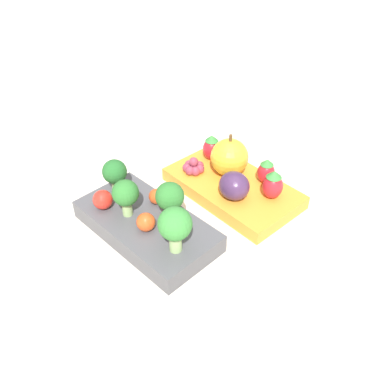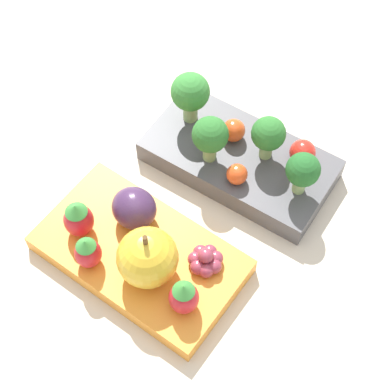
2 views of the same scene
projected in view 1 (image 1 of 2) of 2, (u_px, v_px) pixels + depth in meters
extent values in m
plane|color=beige|center=(189.00, 212.00, 0.62)|extent=(4.00, 4.00, 0.00)
cube|color=#4C4C51|center=(147.00, 226.00, 0.58)|extent=(0.20, 0.11, 0.03)
cube|color=orange|center=(232.00, 188.00, 0.65)|extent=(0.20, 0.11, 0.02)
cylinder|color=#93B770|center=(117.00, 186.00, 0.61)|extent=(0.01, 0.01, 0.02)
sphere|color=#236028|center=(115.00, 172.00, 0.59)|extent=(0.03, 0.03, 0.03)
cylinder|color=#93B770|center=(127.00, 208.00, 0.57)|extent=(0.01, 0.01, 0.02)
sphere|color=#2D702D|center=(125.00, 193.00, 0.55)|extent=(0.04, 0.04, 0.04)
cylinder|color=#93B770|center=(176.00, 242.00, 0.52)|extent=(0.02, 0.02, 0.02)
sphere|color=#388438|center=(175.00, 224.00, 0.50)|extent=(0.04, 0.04, 0.04)
cylinder|color=#93B770|center=(170.00, 212.00, 0.56)|extent=(0.01, 0.01, 0.02)
sphere|color=#2D702D|center=(170.00, 196.00, 0.54)|extent=(0.04, 0.04, 0.04)
sphere|color=#DB4C1E|center=(157.00, 196.00, 0.59)|extent=(0.02, 0.02, 0.02)
sphere|color=#DB4C1E|center=(146.00, 222.00, 0.54)|extent=(0.02, 0.02, 0.02)
sphere|color=red|center=(103.00, 200.00, 0.58)|extent=(0.03, 0.03, 0.03)
sphere|color=gold|center=(229.00, 157.00, 0.64)|extent=(0.06, 0.06, 0.06)
cylinder|color=brown|center=(231.00, 139.00, 0.62)|extent=(0.00, 0.00, 0.01)
ellipsoid|color=red|center=(266.00, 173.00, 0.63)|extent=(0.03, 0.03, 0.03)
cone|color=#388438|center=(267.00, 162.00, 0.62)|extent=(0.02, 0.02, 0.01)
ellipsoid|color=red|center=(273.00, 186.00, 0.60)|extent=(0.03, 0.03, 0.04)
cone|color=#388438|center=(274.00, 174.00, 0.59)|extent=(0.02, 0.02, 0.01)
ellipsoid|color=red|center=(211.00, 149.00, 0.68)|extent=(0.03, 0.03, 0.04)
cone|color=#388438|center=(212.00, 138.00, 0.67)|extent=(0.02, 0.02, 0.01)
ellipsoid|color=#42284C|center=(234.00, 186.00, 0.60)|extent=(0.05, 0.04, 0.04)
sphere|color=#93384C|center=(189.00, 165.00, 0.66)|extent=(0.01, 0.01, 0.01)
sphere|color=#93384C|center=(187.00, 168.00, 0.66)|extent=(0.01, 0.01, 0.01)
sphere|color=#93384C|center=(190.00, 171.00, 0.65)|extent=(0.01, 0.01, 0.01)
sphere|color=#93384C|center=(195.00, 171.00, 0.65)|extent=(0.01, 0.01, 0.01)
sphere|color=#93384C|center=(200.00, 169.00, 0.66)|extent=(0.01, 0.01, 0.01)
sphere|color=#93384C|center=(199.00, 166.00, 0.66)|extent=(0.01, 0.01, 0.01)
sphere|color=#93384C|center=(195.00, 164.00, 0.67)|extent=(0.01, 0.01, 0.01)
sphere|color=#93384C|center=(194.00, 162.00, 0.65)|extent=(0.01, 0.01, 0.01)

